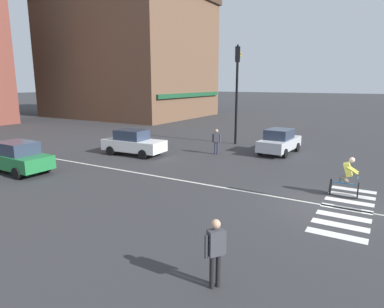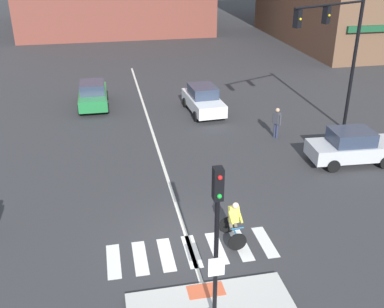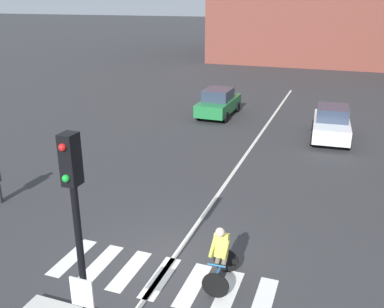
{
  "view_description": "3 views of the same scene",
  "coord_description": "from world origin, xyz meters",
  "px_view_note": "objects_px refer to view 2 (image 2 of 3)",
  "views": [
    {
      "loc": [
        -13.23,
        -1.68,
        4.64
      ],
      "look_at": [
        -1.23,
        5.42,
        1.68
      ],
      "focal_mm": 31.48,
      "sensor_mm": 36.0,
      "label": 1
    },
    {
      "loc": [
        -2.48,
        -12.72,
        9.54
      ],
      "look_at": [
        0.99,
        4.18,
        1.34
      ],
      "focal_mm": 42.19,
      "sensor_mm": 36.0,
      "label": 2
    },
    {
      "loc": [
        3.82,
        -8.78,
        6.65
      ],
      "look_at": [
        -1.32,
        5.38,
        1.1
      ],
      "focal_mm": 39.78,
      "sensor_mm": 36.0,
      "label": 3
    }
  ],
  "objects_px": {
    "car_silver_cross_right": "(352,147)",
    "cyclist": "(234,221)",
    "car_white_eastbound_far": "(203,100)",
    "car_green_westbound_distant": "(93,95)",
    "pedestrian_waiting_far_side": "(277,120)",
    "signal_pole": "(217,233)",
    "traffic_light_mast": "(339,44)"
  },
  "relations": [
    {
      "from": "traffic_light_mast",
      "to": "car_white_eastbound_far",
      "type": "height_order",
      "value": "traffic_light_mast"
    },
    {
      "from": "car_green_westbound_distant",
      "to": "car_white_eastbound_far",
      "type": "relative_size",
      "value": 0.98
    },
    {
      "from": "pedestrian_waiting_far_side",
      "to": "signal_pole",
      "type": "bearing_deg",
      "value": -118.27
    },
    {
      "from": "pedestrian_waiting_far_side",
      "to": "car_green_westbound_distant",
      "type": "bearing_deg",
      "value": 143.66
    },
    {
      "from": "car_white_eastbound_far",
      "to": "pedestrian_waiting_far_side",
      "type": "height_order",
      "value": "pedestrian_waiting_far_side"
    },
    {
      "from": "traffic_light_mast",
      "to": "car_white_eastbound_far",
      "type": "bearing_deg",
      "value": 140.92
    },
    {
      "from": "car_green_westbound_distant",
      "to": "car_silver_cross_right",
      "type": "bearing_deg",
      "value": -41.37
    },
    {
      "from": "signal_pole",
      "to": "car_white_eastbound_far",
      "type": "height_order",
      "value": "signal_pole"
    },
    {
      "from": "traffic_light_mast",
      "to": "car_green_westbound_distant",
      "type": "bearing_deg",
      "value": 150.19
    },
    {
      "from": "car_green_westbound_distant",
      "to": "car_silver_cross_right",
      "type": "distance_m",
      "value": 15.77
    },
    {
      "from": "traffic_light_mast",
      "to": "car_white_eastbound_far",
      "type": "xyz_separation_m",
      "value": [
        -5.79,
        4.7,
        -4.05
      ]
    },
    {
      "from": "traffic_light_mast",
      "to": "pedestrian_waiting_far_side",
      "type": "distance_m",
      "value": 4.83
    },
    {
      "from": "car_white_eastbound_far",
      "to": "cyclist",
      "type": "relative_size",
      "value": 2.5
    },
    {
      "from": "traffic_light_mast",
      "to": "pedestrian_waiting_far_side",
      "type": "height_order",
      "value": "traffic_light_mast"
    },
    {
      "from": "traffic_light_mast",
      "to": "car_white_eastbound_far",
      "type": "relative_size",
      "value": 1.68
    },
    {
      "from": "cyclist",
      "to": "pedestrian_waiting_far_side",
      "type": "xyz_separation_m",
      "value": [
        4.81,
        8.4,
        0.11
      ]
    },
    {
      "from": "car_green_westbound_distant",
      "to": "car_silver_cross_right",
      "type": "relative_size",
      "value": 0.98
    },
    {
      "from": "car_white_eastbound_far",
      "to": "car_green_westbound_distant",
      "type": "bearing_deg",
      "value": 160.15
    },
    {
      "from": "car_silver_cross_right",
      "to": "cyclist",
      "type": "bearing_deg",
      "value": -145.67
    },
    {
      "from": "car_silver_cross_right",
      "to": "cyclist",
      "type": "relative_size",
      "value": 2.49
    },
    {
      "from": "traffic_light_mast",
      "to": "car_silver_cross_right",
      "type": "relative_size",
      "value": 1.69
    },
    {
      "from": "car_green_westbound_distant",
      "to": "pedestrian_waiting_far_side",
      "type": "distance_m",
      "value": 11.72
    },
    {
      "from": "car_green_westbound_distant",
      "to": "traffic_light_mast",
      "type": "bearing_deg",
      "value": -29.81
    },
    {
      "from": "car_silver_cross_right",
      "to": "pedestrian_waiting_far_side",
      "type": "height_order",
      "value": "pedestrian_waiting_far_side"
    },
    {
      "from": "signal_pole",
      "to": "pedestrian_waiting_far_side",
      "type": "distance_m",
      "value": 13.47
    },
    {
      "from": "car_white_eastbound_far",
      "to": "pedestrian_waiting_far_side",
      "type": "bearing_deg",
      "value": -57.62
    },
    {
      "from": "cyclist",
      "to": "pedestrian_waiting_far_side",
      "type": "relative_size",
      "value": 1.01
    },
    {
      "from": "car_green_westbound_distant",
      "to": "car_silver_cross_right",
      "type": "height_order",
      "value": "same"
    },
    {
      "from": "signal_pole",
      "to": "car_green_westbound_distant",
      "type": "height_order",
      "value": "signal_pole"
    },
    {
      "from": "car_white_eastbound_far",
      "to": "car_silver_cross_right",
      "type": "bearing_deg",
      "value": -56.68
    },
    {
      "from": "car_silver_cross_right",
      "to": "cyclist",
      "type": "height_order",
      "value": "cyclist"
    },
    {
      "from": "car_green_westbound_distant",
      "to": "cyclist",
      "type": "height_order",
      "value": "cyclist"
    }
  ]
}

